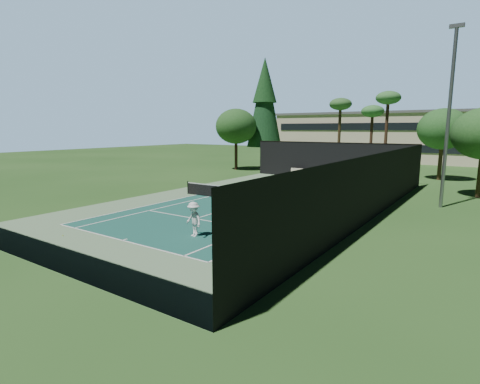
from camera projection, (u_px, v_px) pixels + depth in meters
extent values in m
plane|color=#27501E|center=(251.00, 202.00, 28.18)|extent=(160.00, 160.00, 0.00)
cube|color=#678D63|center=(251.00, 202.00, 28.18)|extent=(18.00, 32.00, 0.01)
cube|color=#1B564A|center=(251.00, 202.00, 28.18)|extent=(10.97, 23.77, 0.01)
cube|color=white|center=(122.00, 240.00, 18.50)|extent=(10.97, 0.10, 0.01)
cube|color=white|center=(315.00, 183.00, 37.85)|extent=(10.97, 0.10, 0.01)
cube|color=white|center=(195.00, 219.00, 22.97)|extent=(8.23, 0.10, 0.01)
cube|color=white|center=(290.00, 191.00, 33.38)|extent=(8.23, 0.10, 0.01)
cube|color=white|center=(196.00, 195.00, 31.23)|extent=(0.10, 23.77, 0.01)
cube|color=white|center=(320.00, 211.00, 25.12)|extent=(0.10, 23.77, 0.01)
cube|color=white|center=(209.00, 196.00, 30.47)|extent=(0.10, 23.77, 0.01)
cube|color=white|center=(302.00, 208.00, 25.89)|extent=(0.10, 23.77, 0.01)
cube|color=white|center=(251.00, 202.00, 28.18)|extent=(0.10, 12.80, 0.01)
cube|color=white|center=(125.00, 240.00, 18.62)|extent=(0.10, 0.30, 0.01)
cube|color=white|center=(314.00, 183.00, 37.73)|extent=(0.10, 0.30, 0.01)
cylinder|color=black|center=(188.00, 188.00, 31.65)|extent=(0.10, 0.10, 1.10)
cylinder|color=black|center=(334.00, 205.00, 24.53)|extent=(0.10, 0.10, 1.10)
cube|color=black|center=(252.00, 196.00, 28.10)|extent=(12.80, 0.02, 0.92)
cube|color=white|center=(252.00, 189.00, 28.01)|extent=(12.80, 0.04, 0.07)
cube|color=white|center=(252.00, 196.00, 28.10)|extent=(0.05, 0.03, 0.92)
cube|color=black|center=(330.00, 161.00, 40.87)|extent=(18.00, 0.04, 4.00)
cube|color=black|center=(34.00, 217.00, 14.82)|extent=(18.00, 0.04, 4.00)
cube|color=black|center=(376.00, 186.00, 22.84)|extent=(0.04, 32.00, 4.00)
cube|color=black|center=(165.00, 169.00, 32.85)|extent=(0.04, 32.00, 4.00)
cube|color=black|center=(331.00, 142.00, 40.53)|extent=(18.00, 0.06, 0.06)
imported|color=white|center=(194.00, 219.00, 19.11)|extent=(1.31, 0.98, 1.81)
sphere|color=#CEE233|center=(63.00, 236.00, 19.29)|extent=(0.06, 0.06, 0.06)
sphere|color=yellow|center=(269.00, 193.00, 32.20)|extent=(0.07, 0.07, 0.07)
sphere|color=#CBE433|center=(272.00, 194.00, 31.37)|extent=(0.07, 0.07, 0.07)
sphere|color=#BBD831|center=(214.00, 188.00, 34.93)|extent=(0.07, 0.07, 0.07)
cube|color=beige|center=(296.00, 173.00, 42.59)|extent=(1.50, 0.45, 0.05)
cube|color=beige|center=(297.00, 171.00, 42.70)|extent=(1.50, 0.06, 0.55)
cube|color=black|center=(291.00, 175.00, 42.96)|extent=(0.06, 0.40, 0.42)
cube|color=black|center=(301.00, 176.00, 42.29)|extent=(0.06, 0.40, 0.42)
cylinder|color=black|center=(325.00, 175.00, 40.85)|extent=(0.52, 0.52, 0.90)
cylinder|color=black|center=(325.00, 171.00, 40.77)|extent=(0.56, 0.56, 0.05)
cylinder|color=#472C1E|center=(264.00, 155.00, 52.46)|extent=(0.50, 0.50, 3.60)
cone|color=#14381B|center=(265.00, 103.00, 51.25)|extent=(4.80, 4.80, 12.00)
cone|color=#153B19|center=(265.00, 80.00, 50.75)|extent=(3.30, 3.30, 6.00)
cylinder|color=#402F1B|center=(339.00, 138.00, 48.11)|extent=(0.36, 0.36, 8.55)
ellipsoid|color=#2F5D2A|center=(341.00, 104.00, 47.39)|extent=(2.80, 2.80, 1.54)
cylinder|color=#40281B|center=(371.00, 142.00, 47.86)|extent=(0.36, 0.36, 7.65)
ellipsoid|color=#327033|center=(373.00, 111.00, 47.22)|extent=(2.80, 2.80, 1.54)
cylinder|color=#3F281B|center=(386.00, 137.00, 43.92)|extent=(0.36, 0.36, 9.00)
ellipsoid|color=#326C30|center=(388.00, 98.00, 43.16)|extent=(2.80, 2.80, 1.54)
cylinder|color=#47331E|center=(440.00, 164.00, 40.22)|extent=(0.40, 0.40, 3.52)
ellipsoid|color=#245621|center=(443.00, 129.00, 39.61)|extent=(5.12, 5.12, 4.35)
cylinder|color=#4D3A21|center=(480.00, 177.00, 29.88)|extent=(0.40, 0.40, 3.30)
cylinder|color=#472B1E|center=(236.00, 156.00, 50.31)|extent=(0.40, 0.40, 3.74)
ellipsoid|color=#245220|center=(236.00, 126.00, 49.65)|extent=(5.44, 5.44, 4.62)
cube|color=beige|center=(394.00, 137.00, 64.95)|extent=(40.00, 12.00, 8.00)
cube|color=#59595B|center=(396.00, 113.00, 64.26)|extent=(40.50, 12.50, 0.40)
cube|color=black|center=(385.00, 148.00, 60.29)|extent=(38.00, 0.15, 1.20)
cube|color=black|center=(386.00, 127.00, 59.72)|extent=(38.00, 0.15, 1.20)
cylinder|color=gray|center=(448.00, 121.00, 25.38)|extent=(0.24, 0.24, 12.00)
cube|color=gray|center=(457.00, 26.00, 24.36)|extent=(0.90, 0.25, 0.25)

